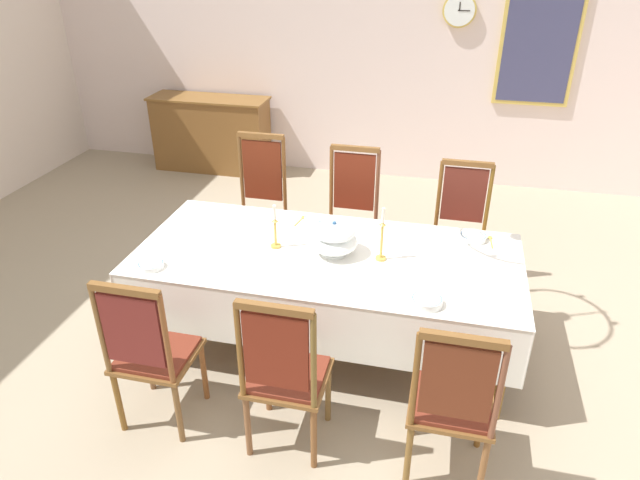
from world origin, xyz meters
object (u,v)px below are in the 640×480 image
Objects in this scene: chair_south_b at (284,372)px; bowl_far_left at (427,301)px; spoon_secondary at (302,218)px; sideboard at (212,134)px; mounted_clock at (459,10)px; framed_painting at (541,31)px; bowl_near_left at (473,237)px; bowl_far_right at (151,265)px; dining_table at (327,262)px; candlestick_west at (275,231)px; chair_north_a at (260,204)px; chair_north_c at (460,229)px; soup_tureen at (334,238)px; spoon_primary at (491,239)px; bowl_near_right at (314,219)px; candlestick_east at (382,239)px; chair_north_b at (351,215)px; chair_south_a at (150,351)px; chair_south_c at (452,401)px.

bowl_far_left is at bearing 36.42° from chair_south_b.
sideboard reaches higher than spoon_secondary.
framed_painting is (0.85, 0.01, -0.18)m from mounted_clock.
bowl_far_right is (-2.01, -0.86, -0.00)m from bowl_near_left.
dining_table is 7.24× the size of mounted_clock.
candlestick_west is 0.83m from bowl_far_right.
bowl_near_left is at bearing -84.44° from mounted_clock.
chair_north_a is 1.69m from chair_north_c.
chair_south_b reaches higher than soup_tureen.
dining_table is 8.17× the size of soup_tureen.
candlestick_west reaches higher than spoon_primary.
framed_painting is at bearing 55.73° from bowl_far_right.
sideboard reaches higher than dining_table.
candlestick_east is at bearing -37.93° from bowl_near_right.
sideboard is 3.19m from mounted_clock.
chair_north_c is at bearing 106.04° from spoon_primary.
soup_tureen is (0.06, -0.98, 0.30)m from chair_north_b.
spoon_primary is at bearing 17.32° from candlestick_west.
soup_tureen reaches higher than sideboard.
candlestick_west is 0.89× the size of mounted_clock.
chair_north_a is at bearing 140.23° from candlestick_east.
soup_tureen is 0.89× the size of mounted_clock.
chair_south_b is at bearing -109.60° from framed_painting.
spoon_primary is at bearing 23.53° from soup_tureen.
chair_north_c is 1.46m from bowl_far_left.
bowl_near_left is at bearing 162.41° from chair_north_a.
dining_table is 14.08× the size of bowl_far_left.
chair_north_c is 2.72m from framed_painting.
framed_painting reaches higher than chair_north_c.
bowl_far_left is 0.51× the size of mounted_clock.
bowl_far_left is at bearing -53.84° from candlestick_east.
candlestick_west is (-1.24, -0.97, 0.33)m from chair_north_c.
bowl_far_left is at bearing -35.06° from soup_tureen.
chair_north_b is at bearing 91.03° from dining_table.
dining_table is 0.41m from candlestick_west.
chair_south_a is 0.99× the size of chair_south_b.
candlestick_east is at bearing 68.82° from chair_south_b.
soup_tureen is 1.72× the size of bowl_far_left.
bowl_far_left reaches higher than bowl_near_right.
chair_south_a is at bearing -109.09° from mounted_clock.
bowl_far_left is at bearing -33.22° from dining_table.
candlestick_east is (0.36, 0.00, 0.22)m from dining_table.
bowl_far_right is 2.30m from spoon_primary.
chair_south_a is (-0.82, -0.97, -0.14)m from dining_table.
bowl_far_left is (0.71, -1.43, 0.21)m from chair_north_b.
framed_painting is (1.53, 4.30, 1.20)m from chair_south_b.
chair_north_a is 2.11m from chair_south_b.
bowl_near_left reaches higher than bowl_far_right.
spoon_primary is (1.27, 0.01, -0.01)m from bowl_near_right.
chair_south_c reaches higher than bowl_far_right.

